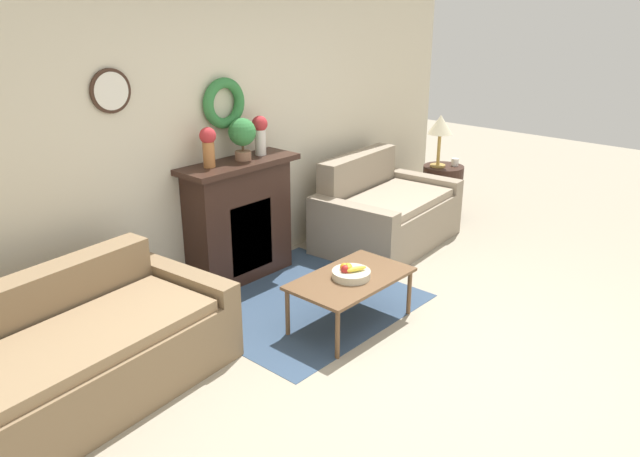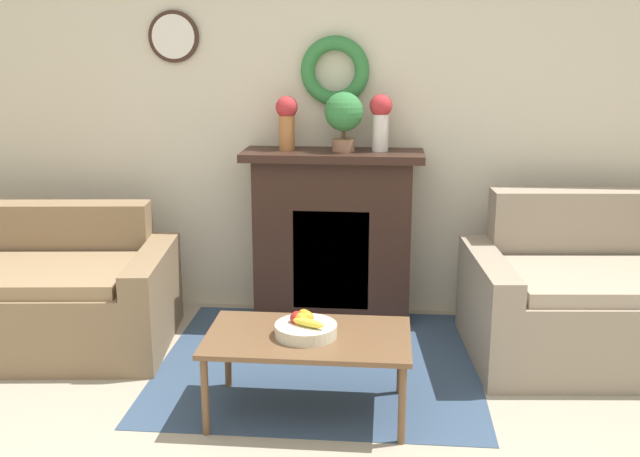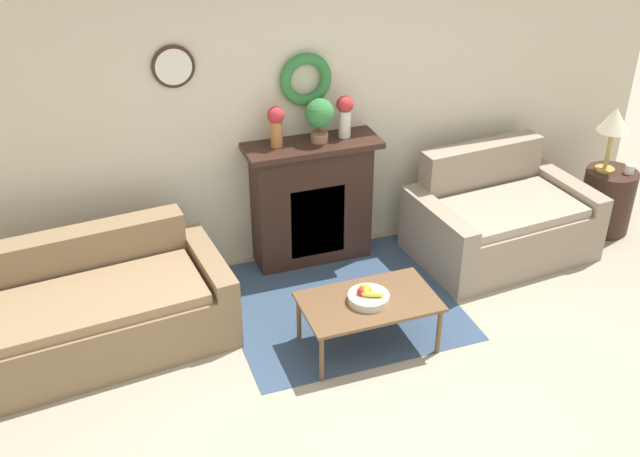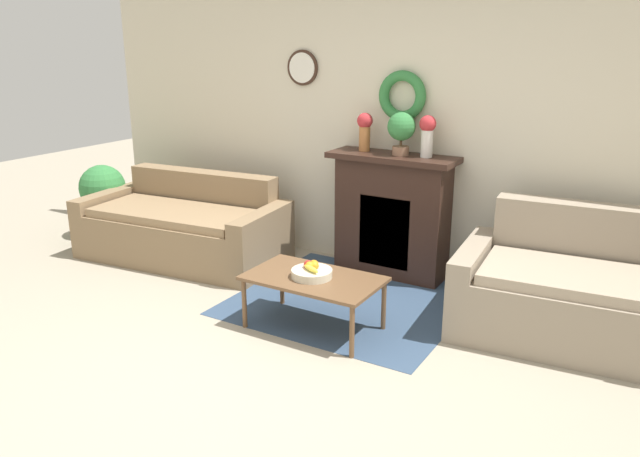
{
  "view_description": "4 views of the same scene",
  "coord_description": "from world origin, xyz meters",
  "px_view_note": "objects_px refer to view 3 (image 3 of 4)",
  "views": [
    {
      "loc": [
        -3.46,
        -1.89,
        2.47
      ],
      "look_at": [
        -0.06,
        1.14,
        0.77
      ],
      "focal_mm": 35.0,
      "sensor_mm": 36.0,
      "label": 1
    },
    {
      "loc": [
        0.37,
        -2.48,
        1.81
      ],
      "look_at": [
        0.02,
        1.45,
        0.8
      ],
      "focal_mm": 42.0,
      "sensor_mm": 36.0,
      "label": 2
    },
    {
      "loc": [
        -1.82,
        -3.17,
        3.58
      ],
      "look_at": [
        -0.22,
        1.3,
        0.83
      ],
      "focal_mm": 42.0,
      "sensor_mm": 36.0,
      "label": 3
    },
    {
      "loc": [
        2.23,
        -2.76,
        2.12
      ],
      "look_at": [
        -0.17,
        1.27,
        0.65
      ],
      "focal_mm": 35.0,
      "sensor_mm": 36.0,
      "label": 4
    }
  ],
  "objects_px": {
    "couch_left": "(91,312)",
    "vase_on_mantel_left": "(276,123)",
    "side_table_by_loveseat": "(607,200)",
    "table_lamp": "(614,122)",
    "vase_on_mantel_right": "(345,113)",
    "loveseat_right": "(499,219)",
    "potted_plant_on_mantel": "(319,115)",
    "coffee_table": "(369,304)",
    "fruit_bowl": "(368,296)",
    "mug": "(630,169)",
    "fireplace": "(312,201)"
  },
  "relations": [
    {
      "from": "fruit_bowl",
      "to": "potted_plant_on_mantel",
      "type": "height_order",
      "value": "potted_plant_on_mantel"
    },
    {
      "from": "vase_on_mantel_right",
      "to": "potted_plant_on_mantel",
      "type": "xyz_separation_m",
      "value": [
        -0.23,
        -0.02,
        0.02
      ]
    },
    {
      "from": "couch_left",
      "to": "mug",
      "type": "distance_m",
      "value": 4.82
    },
    {
      "from": "loveseat_right",
      "to": "fireplace",
      "type": "bearing_deg",
      "value": 158.92
    },
    {
      "from": "loveseat_right",
      "to": "coffee_table",
      "type": "height_order",
      "value": "loveseat_right"
    },
    {
      "from": "loveseat_right",
      "to": "side_table_by_loveseat",
      "type": "bearing_deg",
      "value": -4.7
    },
    {
      "from": "fruit_bowl",
      "to": "mug",
      "type": "xyz_separation_m",
      "value": [
        2.91,
        0.79,
        0.2
      ]
    },
    {
      "from": "coffee_table",
      "to": "side_table_by_loveseat",
      "type": "bearing_deg",
      "value": 17.27
    },
    {
      "from": "coffee_table",
      "to": "potted_plant_on_mantel",
      "type": "bearing_deg",
      "value": 86.22
    },
    {
      "from": "couch_left",
      "to": "potted_plant_on_mantel",
      "type": "bearing_deg",
      "value": 11.14
    },
    {
      "from": "side_table_by_loveseat",
      "to": "potted_plant_on_mantel",
      "type": "relative_size",
      "value": 1.65
    },
    {
      "from": "vase_on_mantel_left",
      "to": "fruit_bowl",
      "type": "bearing_deg",
      "value": -78.91
    },
    {
      "from": "couch_left",
      "to": "vase_on_mantel_right",
      "type": "xyz_separation_m",
      "value": [
        2.23,
        0.63,
        1.03
      ]
    },
    {
      "from": "table_lamp",
      "to": "mug",
      "type": "distance_m",
      "value": 0.47
    },
    {
      "from": "fruit_bowl",
      "to": "table_lamp",
      "type": "distance_m",
      "value": 2.96
    },
    {
      "from": "table_lamp",
      "to": "mug",
      "type": "xyz_separation_m",
      "value": [
        0.17,
        -0.13,
        -0.43
      ]
    },
    {
      "from": "couch_left",
      "to": "vase_on_mantel_left",
      "type": "xyz_separation_m",
      "value": [
        1.64,
        0.63,
        1.02
      ]
    },
    {
      "from": "fruit_bowl",
      "to": "potted_plant_on_mantel",
      "type": "xyz_separation_m",
      "value": [
        0.1,
        1.32,
        0.89
      ]
    },
    {
      "from": "couch_left",
      "to": "table_lamp",
      "type": "height_order",
      "value": "table_lamp"
    },
    {
      "from": "coffee_table",
      "to": "vase_on_mantel_right",
      "type": "relative_size",
      "value": 2.79
    },
    {
      "from": "couch_left",
      "to": "coffee_table",
      "type": "bearing_deg",
      "value": -25.85
    },
    {
      "from": "vase_on_mantel_left",
      "to": "vase_on_mantel_right",
      "type": "height_order",
      "value": "vase_on_mantel_right"
    },
    {
      "from": "couch_left",
      "to": "side_table_by_loveseat",
      "type": "bearing_deg",
      "value": -3.73
    },
    {
      "from": "side_table_by_loveseat",
      "to": "loveseat_right",
      "type": "bearing_deg",
      "value": -179.75
    },
    {
      "from": "table_lamp",
      "to": "vase_on_mantel_left",
      "type": "distance_m",
      "value": 3.04
    },
    {
      "from": "coffee_table",
      "to": "table_lamp",
      "type": "distance_m",
      "value": 2.96
    },
    {
      "from": "loveseat_right",
      "to": "mug",
      "type": "height_order",
      "value": "loveseat_right"
    },
    {
      "from": "side_table_by_loveseat",
      "to": "mug",
      "type": "distance_m",
      "value": 0.37
    },
    {
      "from": "table_lamp",
      "to": "potted_plant_on_mantel",
      "type": "distance_m",
      "value": 2.68
    },
    {
      "from": "fruit_bowl",
      "to": "side_table_by_loveseat",
      "type": "relative_size",
      "value": 0.5
    },
    {
      "from": "side_table_by_loveseat",
      "to": "potted_plant_on_mantel",
      "type": "bearing_deg",
      "value": 170.67
    },
    {
      "from": "side_table_by_loveseat",
      "to": "table_lamp",
      "type": "bearing_deg",
      "value": 141.34
    },
    {
      "from": "fruit_bowl",
      "to": "side_table_by_loveseat",
      "type": "height_order",
      "value": "side_table_by_loveseat"
    },
    {
      "from": "loveseat_right",
      "to": "table_lamp",
      "type": "relative_size",
      "value": 2.65
    },
    {
      "from": "fruit_bowl",
      "to": "side_table_by_loveseat",
      "type": "distance_m",
      "value": 2.94
    },
    {
      "from": "table_lamp",
      "to": "potted_plant_on_mantel",
      "type": "bearing_deg",
      "value": 171.47
    },
    {
      "from": "table_lamp",
      "to": "vase_on_mantel_right",
      "type": "bearing_deg",
      "value": 170.21
    },
    {
      "from": "fireplace",
      "to": "potted_plant_on_mantel",
      "type": "relative_size",
      "value": 3.1
    },
    {
      "from": "side_table_by_loveseat",
      "to": "mug",
      "type": "xyz_separation_m",
      "value": [
        0.11,
        -0.08,
        0.35
      ]
    },
    {
      "from": "loveseat_right",
      "to": "fruit_bowl",
      "type": "xyz_separation_m",
      "value": [
        -1.63,
        -0.87,
        0.13
      ]
    },
    {
      "from": "loveseat_right",
      "to": "side_table_by_loveseat",
      "type": "relative_size",
      "value": 2.64
    },
    {
      "from": "table_lamp",
      "to": "fireplace",
      "type": "bearing_deg",
      "value": 171.37
    },
    {
      "from": "vase_on_mantel_left",
      "to": "side_table_by_loveseat",
      "type": "bearing_deg",
      "value": -8.61
    },
    {
      "from": "fireplace",
      "to": "mug",
      "type": "distance_m",
      "value": 2.93
    },
    {
      "from": "loveseat_right",
      "to": "potted_plant_on_mantel",
      "type": "relative_size",
      "value": 4.34
    },
    {
      "from": "loveseat_right",
      "to": "vase_on_mantel_left",
      "type": "bearing_deg",
      "value": 161.17
    },
    {
      "from": "coffee_table",
      "to": "table_lamp",
      "type": "xyz_separation_m",
      "value": [
        2.73,
        0.91,
        0.7
      ]
    },
    {
      "from": "couch_left",
      "to": "vase_on_mantel_left",
      "type": "bearing_deg",
      "value": 15.18
    },
    {
      "from": "side_table_by_loveseat",
      "to": "vase_on_mantel_left",
      "type": "bearing_deg",
      "value": 171.39
    },
    {
      "from": "vase_on_mantel_right",
      "to": "potted_plant_on_mantel",
      "type": "height_order",
      "value": "potted_plant_on_mantel"
    }
  ]
}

